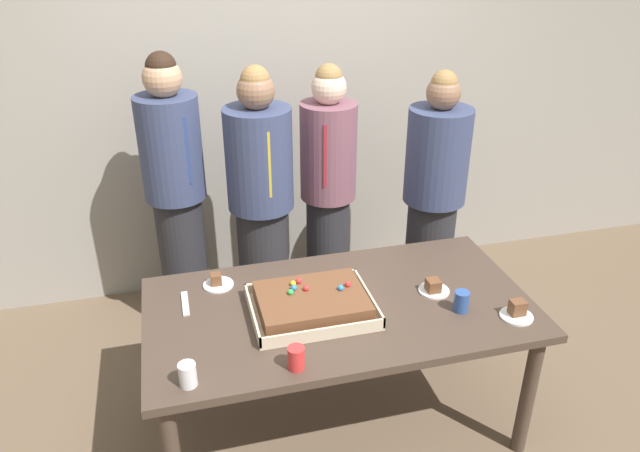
{
  "coord_description": "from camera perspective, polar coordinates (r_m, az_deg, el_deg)",
  "views": [
    {
      "loc": [
        -0.68,
        -2.25,
        2.36
      ],
      "look_at": [
        -0.06,
        0.15,
        1.09
      ],
      "focal_mm": 33.91,
      "sensor_mm": 36.0,
      "label": 1
    }
  ],
  "objects": [
    {
      "name": "ground_plane",
      "position": [
        3.33,
        1.66,
        -17.93
      ],
      "size": [
        12.0,
        12.0,
        0.0
      ],
      "primitive_type": "plane",
      "color": "brown"
    },
    {
      "name": "interior_back_panel",
      "position": [
        4.0,
        -4.62,
        14.71
      ],
      "size": [
        8.0,
        0.12,
        3.0
      ],
      "primitive_type": "cube",
      "color": "#9E998E",
      "rests_on": "ground_plane"
    },
    {
      "name": "party_table",
      "position": [
        2.9,
        1.83,
        -8.78
      ],
      "size": [
        1.8,
        0.95,
        0.74
      ],
      "color": "#47382D",
      "rests_on": "ground_plane"
    },
    {
      "name": "sheet_cake",
      "position": [
        2.79,
        -0.78,
        -7.34
      ],
      "size": [
        0.56,
        0.44,
        0.12
      ],
      "color": "beige",
      "rests_on": "party_table"
    },
    {
      "name": "plated_slice_near_left",
      "position": [
        2.99,
        10.66,
        -5.76
      ],
      "size": [
        0.15,
        0.15,
        0.07
      ],
      "color": "white",
      "rests_on": "party_table"
    },
    {
      "name": "plated_slice_near_right",
      "position": [
        2.91,
        18.09,
        -7.68
      ],
      "size": [
        0.15,
        0.15,
        0.08
      ],
      "color": "white",
      "rests_on": "party_table"
    },
    {
      "name": "plated_slice_far_left",
      "position": [
        3.03,
        -9.66,
        -5.27
      ],
      "size": [
        0.15,
        0.15,
        0.07
      ],
      "color": "white",
      "rests_on": "party_table"
    },
    {
      "name": "drink_cup_nearest",
      "position": [
        2.87,
        13.2,
        -6.93
      ],
      "size": [
        0.07,
        0.07,
        0.1
      ],
      "primitive_type": "cylinder",
      "color": "#2D5199",
      "rests_on": "party_table"
    },
    {
      "name": "drink_cup_middle",
      "position": [
        2.45,
        -12.38,
        -13.55
      ],
      "size": [
        0.07,
        0.07,
        0.1
      ],
      "primitive_type": "cylinder",
      "color": "white",
      "rests_on": "party_table"
    },
    {
      "name": "drink_cup_far_end",
      "position": [
        2.48,
        -2.27,
        -12.33
      ],
      "size": [
        0.07,
        0.07,
        0.1
      ],
      "primitive_type": "cylinder",
      "color": "red",
      "rests_on": "party_table"
    },
    {
      "name": "cake_server_utensil",
      "position": [
        2.93,
        -12.6,
        -7.15
      ],
      "size": [
        0.03,
        0.2,
        0.01
      ],
      "primitive_type": "cube",
      "color": "silver",
      "rests_on": "party_table"
    },
    {
      "name": "person_serving_front",
      "position": [
        3.74,
        0.77,
        3.25
      ],
      "size": [
        0.34,
        0.34,
        1.63
      ],
      "rotation": [
        0.0,
        0.0,
        -1.9
      ],
      "color": "#28282D",
      "rests_on": "ground_plane"
    },
    {
      "name": "person_green_shirt_behind",
      "position": [
        3.52,
        -5.56,
        1.78
      ],
      "size": [
        0.38,
        0.38,
        1.68
      ],
      "rotation": [
        0.0,
        0.0,
        -1.49
      ],
      "color": "#28282D",
      "rests_on": "ground_plane"
    },
    {
      "name": "person_striped_tie_right",
      "position": [
        3.75,
        10.65,
        2.47
      ],
      "size": [
        0.38,
        0.38,
        1.61
      ],
      "rotation": [
        0.0,
        0.0,
        -2.43
      ],
      "color": "#28282D",
      "rests_on": "ground_plane"
    },
    {
      "name": "person_far_right_suit",
      "position": [
        3.61,
        -13.39,
        2.65
      ],
      "size": [
        0.35,
        0.35,
        1.74
      ],
      "rotation": [
        0.0,
        0.0,
        -1.1
      ],
      "color": "#28282D",
      "rests_on": "ground_plane"
    }
  ]
}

